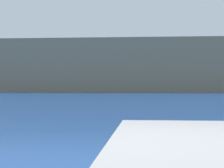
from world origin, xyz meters
The scene contains 1 object.
hillside_backdrop centered at (0.00, 66.39, 4.32)m, with size 140.00×12.87×8.64m, color #7F755B.
Camera 1 is at (0.05, -2.30, 1.20)m, focal length 64.54 mm.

